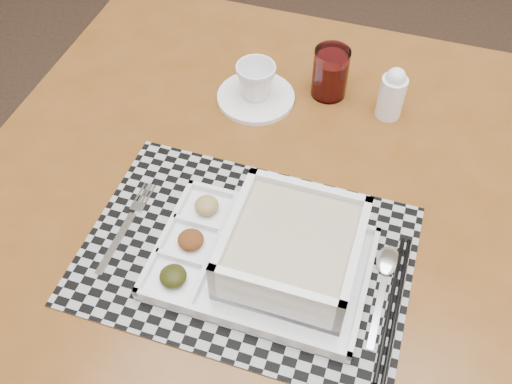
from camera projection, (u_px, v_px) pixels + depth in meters
dining_table at (273, 231)px, 1.01m from camera, size 1.11×1.11×0.80m
placemat at (247, 255)px, 0.88m from camera, size 0.51×0.37×0.00m
serving_tray at (282, 253)px, 0.84m from camera, size 0.33×0.23×0.09m
fork at (127, 225)px, 0.91m from camera, size 0.02×0.19×0.00m
spoon at (387, 268)px, 0.86m from camera, size 0.04×0.18×0.01m
chopsticks at (394, 306)px, 0.82m from camera, size 0.03×0.24×0.01m
saucer at (256, 97)px, 1.10m from camera, size 0.15×0.15×0.01m
cup at (256, 81)px, 1.07m from camera, size 0.10×0.10×0.07m
juice_glass at (330, 74)px, 1.08m from camera, size 0.07×0.07×0.10m
creamer_bottle at (392, 93)px, 1.04m from camera, size 0.05×0.05×0.11m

